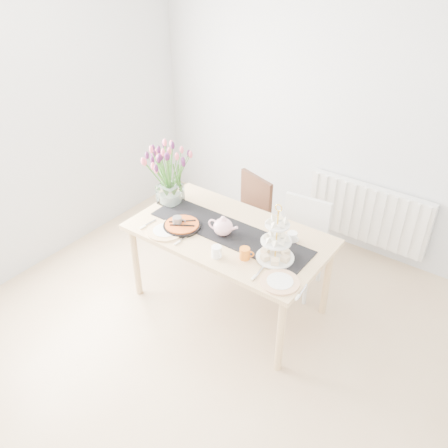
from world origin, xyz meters
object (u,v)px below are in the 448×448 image
Objects in this scene: mug_grey at (177,222)px; teapot at (223,227)px; mug_white at (217,252)px; radiator at (367,214)px; chair_white at (301,238)px; tulip_vase at (168,166)px; cake_stand at (276,246)px; plate_right at (280,282)px; dining_table at (229,240)px; cream_jug at (292,237)px; mug_orange at (245,253)px; tart_tin at (182,226)px; chair_brown at (247,212)px; plate_left at (165,231)px.

teapot is at bearing -20.77° from mug_grey.
radiator is at bearing 97.95° from mug_white.
tulip_vase is at bearing -158.80° from chair_white.
teapot is 0.39m from mug_grey.
cake_stand is at bearing -11.22° from teapot.
mug_white is 0.33× the size of plate_right.
dining_table is 0.71m from plate_right.
mug_grey reaches higher than dining_table.
plate_right is (0.18, -0.49, -0.03)m from cream_jug.
mug_orange reaches higher than plate_right.
teapot reaches higher than tart_tin.
cream_jug is 0.62m from mug_white.
tulip_vase reaches higher than chair_brown.
mug_grey is at bearing 75.41° from plate_left.
cake_stand is 0.50m from teapot.
cream_jug is at bearing -80.09° from chair_white.
chair_brown is 0.94m from cream_jug.
chair_white is 9.07× the size of mug_orange.
dining_table is 6.38× the size of teapot.
chair_white is 1.22m from plate_left.
chair_brown is 1.00× the size of chair_white.
cream_jug reaches higher than radiator.
mug_white reaches higher than radiator.
mug_grey is at bearing -166.42° from tart_tin.
chair_white reaches higher than tart_tin.
radiator is 1.84m from mug_white.
chair_brown reaches higher than cream_jug.
chair_white is 0.80m from cake_stand.
mug_grey reaches higher than tart_tin.
mug_white reaches higher than mug_grey.
radiator is 1.18m from chair_brown.
chair_brown is 9.10× the size of mug_orange.
radiator is at bearing 51.25° from mug_orange.
mug_grey is at bearing -123.15° from radiator.
cake_stand is (1.17, -0.16, -0.24)m from tulip_vase.
chair_brown is at bearing 100.65° from teapot.
tulip_vase is at bearing 137.40° from mug_orange.
radiator is at bearing 65.33° from dining_table.
radiator is 1.42× the size of chair_white.
mug_orange is 0.31× the size of plate_left.
chair_white is at bearing -110.92° from radiator.
chair_white is at bearing 60.07° from mug_orange.
cream_jug is (-0.01, 0.27, -0.08)m from cake_stand.
cake_stand is at bearing 128.32° from plate_right.
dining_table is 0.82m from tulip_vase.
chair_white is 2.79× the size of plate_left.
mug_white is at bearing -176.12° from mug_orange.
cream_jug is at bearing 18.62° from teapot.
plate_left is at bearing -158.55° from teapot.
cake_stand is 0.93m from plate_left.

